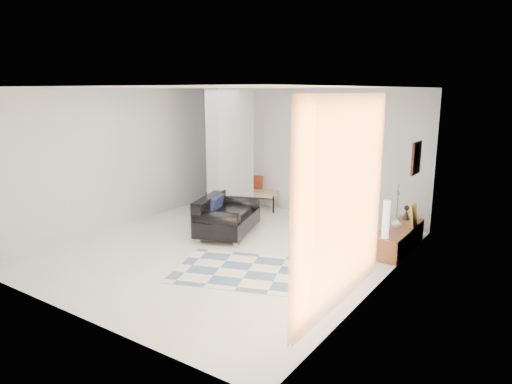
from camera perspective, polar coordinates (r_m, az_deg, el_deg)
The scene contains 17 objects.
floor at distance 8.17m, azimuth -3.67°, elevation -7.13°, with size 6.00×6.00×0.00m, color white.
ceiling at distance 7.70m, azimuth -3.97°, elevation 12.90°, with size 6.00×6.00×0.00m, color white.
wall_back at distance 10.32m, azimuth 6.46°, elevation 4.97°, with size 6.00×6.00×0.00m, color silver.
wall_front at distance 5.80m, azimuth -22.27°, elevation -1.89°, with size 6.00×6.00×0.00m, color silver.
wall_left at distance 9.73m, azimuth -16.77°, elevation 4.05°, with size 6.00×6.00×0.00m, color silver.
wall_right at distance 6.53m, azimuth 15.65°, elevation 0.15°, with size 6.00×6.00×0.00m, color silver.
partition_column at distance 9.73m, azimuth -3.17°, elevation 4.57°, with size 0.35×1.20×2.80m, color #9EA2A4.
hallway_door at distance 11.46m, azimuth -3.04°, elevation 3.87°, with size 0.85×0.06×2.04m, color white.
curtain at distance 5.49m, azimuth 11.05°, elevation -1.38°, with size 2.55×2.55×0.00m, color #FF9643.
wall_art at distance 8.11m, azimuth 19.41°, elevation 4.04°, with size 0.04×0.45×0.55m, color #35190E.
media_console at distance 8.48m, azimuth 17.39°, elevation -5.51°, with size 0.45×1.64×0.80m.
loveseat at distance 8.91m, azimuth -3.92°, elevation -3.05°, with size 1.31×1.72×0.76m.
daybed at distance 10.95m, azimuth -1.63°, elevation 0.28°, with size 1.80×1.17×0.77m.
area_rug at distance 7.21m, azimuth -0.97°, elevation -9.83°, with size 2.26×1.50×0.01m, color beige.
cylinder_lamp at distance 7.68m, azimuth 15.94°, elevation -3.32°, with size 0.11×0.11×0.62m, color white.
bronze_figurine at distance 8.93m, azimuth 18.29°, elevation -2.46°, with size 0.13×0.13×0.27m, color #312315, non-canonical shape.
vase at distance 8.38m, azimuth 17.12°, elevation -3.67°, with size 0.17×0.17×0.18m, color white.
Camera 1 is at (4.72, -6.08, 2.76)m, focal length 32.00 mm.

